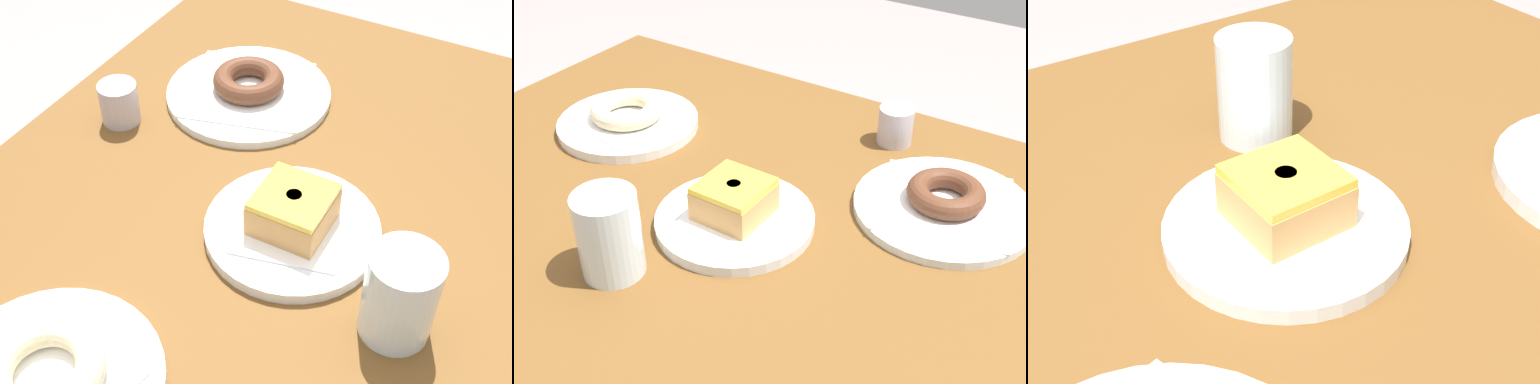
{
  "view_description": "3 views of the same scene",
  "coord_description": "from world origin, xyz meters",
  "views": [
    {
      "loc": [
        -0.47,
        -0.21,
        1.36
      ],
      "look_at": [
        0.03,
        0.05,
        0.82
      ],
      "focal_mm": 48.18,
      "sensor_mm": 36.0,
      "label": 1
    },
    {
      "loc": [
        0.44,
        -0.55,
        1.3
      ],
      "look_at": [
        0.05,
        0.04,
        0.81
      ],
      "focal_mm": 47.59,
      "sensor_mm": 36.0,
      "label": 2
    },
    {
      "loc": [
        0.29,
        0.38,
        1.16
      ],
      "look_at": [
        0.03,
        0.0,
        0.82
      ],
      "focal_mm": 50.32,
      "sensor_mm": 36.0,
      "label": 3
    }
  ],
  "objects": [
    {
      "name": "table",
      "position": [
        0.0,
        0.0,
        0.67
      ],
      "size": [
        1.04,
        0.84,
        0.77
      ],
      "color": "brown",
      "rests_on": "ground_plane"
    },
    {
      "name": "donut_glazed_square",
      "position": [
        0.02,
        0.01,
        0.81
      ],
      "size": [
        0.08,
        0.08,
        0.05
      ],
      "color": "tan",
      "rests_on": "napkin_glazed_square"
    },
    {
      "name": "plate_glazed_square",
      "position": [
        0.02,
        0.01,
        0.78
      ],
      "size": [
        0.2,
        0.2,
        0.01
      ],
      "primitive_type": "cylinder",
      "color": "white",
      "rests_on": "table"
    },
    {
      "name": "napkin_glazed_square",
      "position": [
        0.02,
        0.01,
        0.79
      ],
      "size": [
        0.15,
        0.15,
        0.0
      ],
      "primitive_type": "cube",
      "rotation": [
        0.0,
        0.0,
        0.23
      ],
      "color": "white",
      "rests_on": "plate_glazed_square"
    },
    {
      "name": "water_glass",
      "position": [
        -0.04,
        -0.14,
        0.83
      ],
      "size": [
        0.07,
        0.07,
        0.11
      ],
      "primitive_type": "cylinder",
      "color": "silver",
      "rests_on": "table"
    }
  ]
}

